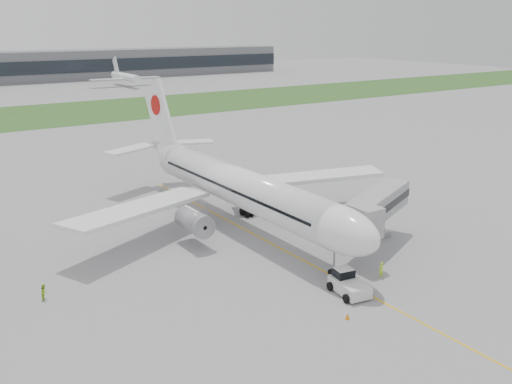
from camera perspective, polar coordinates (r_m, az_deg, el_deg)
ground at (r=73.34m, az=-0.05°, el=-4.34°), size 600.00×600.00×0.00m
apron_markings at (r=69.53m, az=2.26°, el=-5.55°), size 70.00×70.00×0.04m
grass_strip at (r=182.86m, az=-21.71°, el=7.08°), size 600.00×50.00×0.02m
airliner at (r=75.46m, az=-2.12°, el=0.78°), size 48.13×53.95×17.88m
pushback_tug at (r=58.63m, az=9.18°, el=-8.98°), size 3.60×4.79×2.27m
jet_bridge at (r=68.99m, az=11.90°, el=-1.51°), size 14.42×9.65×6.99m
safety_cone_left at (r=54.05m, az=9.14°, el=-12.17°), size 0.44×0.44×0.61m
safety_cone_right at (r=59.44m, az=11.27°, el=-9.53°), size 0.42×0.42×0.58m
ground_crew_near at (r=62.63m, az=12.39°, el=-7.61°), size 0.67×0.45×1.78m
ground_crew_far at (r=60.35m, az=-20.42°, el=-9.33°), size 0.91×0.99×1.64m
distant_aircraft_right at (r=260.66m, az=-12.87°, el=10.27°), size 31.53×27.95×11.86m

